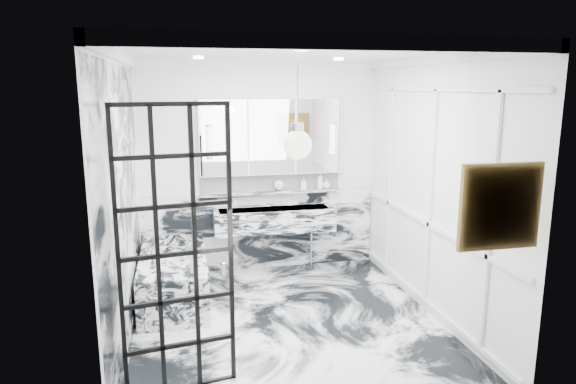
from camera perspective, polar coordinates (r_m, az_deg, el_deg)
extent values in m
plane|color=white|center=(5.64, -0.09, -14.36)|extent=(3.60, 3.60, 0.00)
plane|color=white|center=(5.08, -0.10, 15.32)|extent=(3.60, 3.60, 0.00)
plane|color=white|center=(6.92, -3.19, 2.73)|extent=(3.60, 0.00, 3.60)
plane|color=white|center=(3.50, 6.07, -6.34)|extent=(3.60, 0.00, 3.60)
plane|color=white|center=(5.10, -17.96, -1.09)|extent=(0.00, 3.60, 3.60)
plane|color=white|center=(5.73, 15.77, 0.39)|extent=(0.00, 3.60, 3.60)
cube|color=white|center=(7.09, -3.08, -4.31)|extent=(3.18, 0.05, 1.05)
cube|color=white|center=(5.12, -17.75, -1.74)|extent=(0.02, 3.56, 2.68)
cube|color=white|center=(5.74, 15.54, -0.59)|extent=(0.03, 3.40, 2.30)
imported|color=#8C5919|center=(7.04, 3.59, 1.26)|extent=(0.11, 0.11, 0.23)
imported|color=#4C4C51|center=(6.99, 1.76, 0.97)|extent=(0.10, 0.10, 0.17)
imported|color=silver|center=(7.08, 4.29, 0.92)|extent=(0.11, 0.11, 0.14)
sphere|color=white|center=(6.92, -1.02, 0.76)|extent=(0.14, 0.14, 0.14)
cylinder|color=#8C5919|center=(7.00, 1.89, 0.68)|extent=(0.04, 0.04, 0.10)
cylinder|color=silver|center=(5.55, -10.43, -8.20)|extent=(0.09, 0.09, 0.12)
cube|color=orange|center=(4.00, 22.52, -1.50)|extent=(0.54, 0.05, 0.54)
sphere|color=white|center=(4.00, 1.06, 5.24)|extent=(0.23, 0.23, 0.23)
cube|color=silver|center=(6.85, -1.57, -3.09)|extent=(1.60, 0.45, 0.30)
cube|color=silver|center=(6.93, -1.83, -0.03)|extent=(1.90, 0.14, 0.04)
cube|color=white|center=(6.96, -1.93, 1.16)|extent=(1.90, 0.03, 0.23)
cube|color=white|center=(6.82, -1.88, 6.16)|extent=(1.90, 0.16, 1.00)
cylinder|color=white|center=(6.64, -8.75, 5.53)|extent=(0.07, 0.07, 0.40)
cylinder|color=white|center=(6.93, 4.99, 5.87)|extent=(0.07, 0.07, 0.40)
cube|color=silver|center=(6.26, -12.58, -9.22)|extent=(0.75, 1.65, 0.55)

